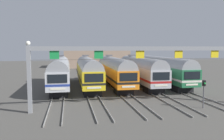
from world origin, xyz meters
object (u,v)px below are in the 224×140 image
object	(u,v)px
commuter_train_orange	(114,70)
yard_signal_mast	(204,88)
commuter_train_stainless	(140,70)
commuter_train_green	(164,69)
catenary_gantry	(140,58)
commuter_train_silver	(60,71)
commuter_train_yellow	(88,71)

from	to	relation	value
commuter_train_orange	yard_signal_mast	bearing A→B (deg)	-66.62
commuter_train_orange	commuter_train_stainless	xyz separation A→B (m)	(4.33, 0.00, 0.00)
commuter_train_green	commuter_train_orange	bearing A→B (deg)	179.97
commuter_train_green	yard_signal_mast	distance (m)	15.20
commuter_train_stainless	catenary_gantry	distance (m)	14.41
commuter_train_green	yard_signal_mast	bearing A→B (deg)	-98.20
yard_signal_mast	commuter_train_green	bearing A→B (deg)	81.80
commuter_train_silver	commuter_train_green	size ratio (longest dim) A/B	1.00
commuter_train_yellow	commuter_train_stainless	distance (m)	8.67
commuter_train_silver	catenary_gantry	size ratio (longest dim) A/B	0.80
commuter_train_yellow	commuter_train_stainless	size ratio (longest dim) A/B	1.00
commuter_train_silver	catenary_gantry	world-z (taller)	catenary_gantry
commuter_train_yellow	commuter_train_stainless	xyz separation A→B (m)	(8.67, 0.00, 0.00)
commuter_train_stainless	catenary_gantry	xyz separation A→B (m)	(-4.33, -13.50, 2.58)
commuter_train_green	catenary_gantry	distance (m)	16.25
catenary_gantry	commuter_train_silver	bearing A→B (deg)	122.71
commuter_train_orange	catenary_gantry	xyz separation A→B (m)	(0.00, -13.50, 2.58)
catenary_gantry	yard_signal_mast	bearing A→B (deg)	-13.30
commuter_train_silver	catenary_gantry	distance (m)	16.25
commuter_train_yellow	catenary_gantry	distance (m)	14.41
commuter_train_yellow	commuter_train_green	size ratio (longest dim) A/B	1.00
commuter_train_silver	commuter_train_yellow	xyz separation A→B (m)	(4.33, 0.00, 0.00)
commuter_train_orange	commuter_train_green	size ratio (longest dim) A/B	1.00
commuter_train_stainless	commuter_train_green	world-z (taller)	commuter_train_stainless
commuter_train_silver	commuter_train_green	bearing A→B (deg)	-0.01
yard_signal_mast	commuter_train_stainless	bearing A→B (deg)	98.20
commuter_train_yellow	commuter_train_stainless	world-z (taller)	same
commuter_train_green	yard_signal_mast	size ratio (longest dim) A/B	6.01
catenary_gantry	yard_signal_mast	size ratio (longest dim) A/B	7.51
commuter_train_green	catenary_gantry	bearing A→B (deg)	-122.71
commuter_train_orange	commuter_train_green	bearing A→B (deg)	-0.03
commuter_train_orange	yard_signal_mast	world-z (taller)	commuter_train_orange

